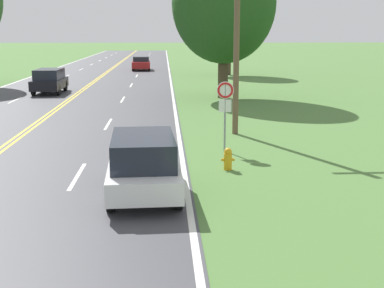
# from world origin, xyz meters

# --- Properties ---
(fire_hydrant) EXTENTS (0.41, 0.25, 0.69)m
(fire_hydrant) POSITION_xyz_m (7.84, 17.06, 0.35)
(fire_hydrant) COLOR gold
(fire_hydrant) RESTS_ON ground
(traffic_sign) EXTENTS (0.60, 0.10, 2.48)m
(traffic_sign) POSITION_xyz_m (8.02, 19.60, 1.87)
(traffic_sign) COLOR gray
(traffic_sign) RESTS_ON ground
(utility_pole_midground) EXTENTS (1.80, 0.24, 7.69)m
(utility_pole_midground) POSITION_xyz_m (8.84, 22.91, 4.00)
(utility_pole_midground) COLOR brown
(utility_pole_midground) RESTS_ON ground
(tree_left_verge) EXTENTS (5.28, 5.28, 8.58)m
(tree_left_verge) POSITION_xyz_m (12.16, 53.23, 5.52)
(tree_left_verge) COLOR #473828
(tree_left_verge) RESTS_ON ground
(tree_behind_sign) EXTENTS (6.47, 6.47, 9.61)m
(tree_behind_sign) POSITION_xyz_m (9.66, 35.13, 5.87)
(tree_behind_sign) COLOR #473828
(tree_behind_sign) RESTS_ON ground
(car_white_hatchback_approaching) EXTENTS (1.99, 4.05, 1.57)m
(car_white_hatchback_approaching) POSITION_xyz_m (5.34, 14.60, 0.84)
(car_white_hatchback_approaching) COLOR black
(car_white_hatchback_approaching) RESTS_ON ground
(car_black_suv_mid_near) EXTENTS (1.83, 4.29, 1.66)m
(car_black_suv_mid_near) POSITION_xyz_m (-1.94, 38.28, 0.89)
(car_black_suv_mid_near) COLOR black
(car_black_suv_mid_near) RESTS_ON ground
(car_red_sedan_mid_far) EXTENTS (2.04, 4.20, 1.47)m
(car_red_sedan_mid_far) POSITION_xyz_m (3.44, 60.06, 0.76)
(car_red_sedan_mid_far) COLOR black
(car_red_sedan_mid_far) RESTS_ON ground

